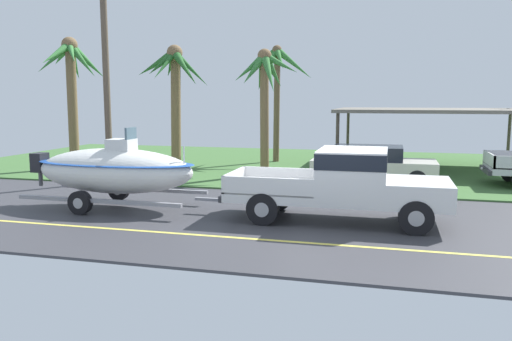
% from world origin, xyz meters
% --- Properties ---
extents(ground, '(36.00, 22.00, 0.11)m').
position_xyz_m(ground, '(0.00, 8.38, -0.01)').
color(ground, '#38383D').
extents(pickup_truck_towing, '(5.72, 2.02, 1.84)m').
position_xyz_m(pickup_truck_towing, '(0.76, 0.39, 1.03)').
color(pickup_truck_towing, silver).
rests_on(pickup_truck_towing, ground).
extents(boat_on_trailer, '(5.97, 2.26, 2.30)m').
position_xyz_m(boat_on_trailer, '(-5.85, 0.39, 1.08)').
color(boat_on_trailer, gray).
rests_on(boat_on_trailer, ground).
extents(parked_sedan_near, '(4.41, 1.91, 1.38)m').
position_xyz_m(parked_sedan_near, '(1.05, 6.56, 0.67)').
color(parked_sedan_near, beige).
rests_on(parked_sedan_near, ground).
extents(carport_awning, '(7.97, 5.63, 2.65)m').
position_xyz_m(carport_awning, '(3.30, 11.22, 2.54)').
color(carport_awning, '#4C4238').
rests_on(carport_awning, ground).
extents(palm_tree_near_left, '(3.66, 2.76, 5.62)m').
position_xyz_m(palm_tree_near_left, '(-3.65, 11.88, 4.28)').
color(palm_tree_near_left, brown).
rests_on(palm_tree_near_left, ground).
extents(palm_tree_near_right, '(2.81, 3.41, 5.71)m').
position_xyz_m(palm_tree_near_right, '(-11.77, 7.24, 4.21)').
color(palm_tree_near_right, brown).
rests_on(palm_tree_near_right, ground).
extents(palm_tree_far_left, '(2.67, 2.63, 5.03)m').
position_xyz_m(palm_tree_far_left, '(-3.20, 7.39, 3.73)').
color(palm_tree_far_left, brown).
rests_on(palm_tree_far_left, ground).
extents(palm_tree_far_right, '(3.75, 3.19, 5.46)m').
position_xyz_m(palm_tree_far_right, '(-7.74, 8.98, 4.02)').
color(palm_tree_far_right, brown).
rests_on(palm_tree_far_right, ground).
extents(utility_pole, '(0.24, 1.80, 8.01)m').
position_xyz_m(utility_pole, '(-8.42, 4.44, 4.16)').
color(utility_pole, brown).
rests_on(utility_pole, ground).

